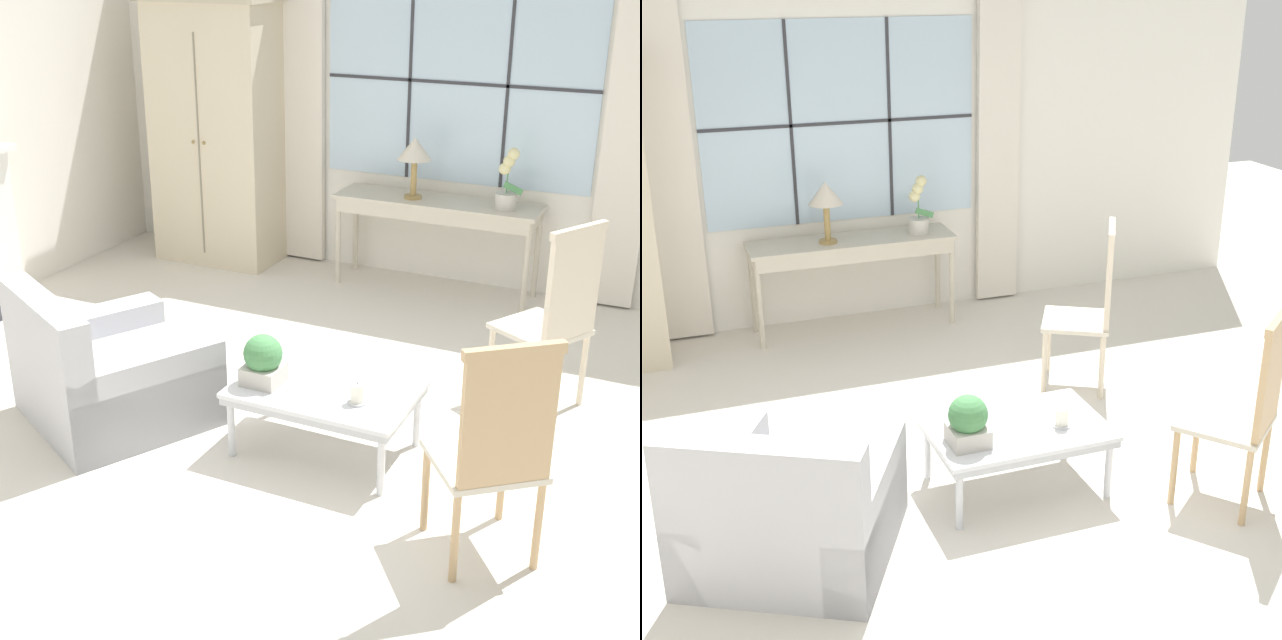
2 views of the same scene
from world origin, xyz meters
TOP-DOWN VIEW (x-y plane):
  - ground_plane at (0.00, 0.00)m, footprint 14.00×14.00m
  - wall_back_windowed at (0.00, 3.02)m, footprint 7.20×0.14m
  - armoire at (-1.95, 2.67)m, footprint 1.09×0.62m
  - console_table at (-0.02, 2.72)m, footprint 1.59×0.44m
  - table_lamp at (-0.21, 2.68)m, footprint 0.26×0.26m
  - potted_orchid at (0.51, 2.69)m, footprint 0.20×0.16m
  - armchair_upholstered at (-1.03, -0.07)m, footprint 1.26×1.25m
  - side_chair_wooden at (1.23, 1.13)m, footprint 0.60×0.60m
  - accent_chair_wooden at (1.30, -0.43)m, footprint 0.62×0.62m
  - coffee_table at (0.24, 0.12)m, footprint 0.96×0.62m
  - potted_plant_small at (-0.08, 0.03)m, footprint 0.21×0.21m
  - pillar_candle at (0.46, 0.04)m, footprint 0.10×0.10m

SIDE VIEW (x-z plane):
  - ground_plane at x=0.00m, z-range 0.00..0.00m
  - armchair_upholstered at x=-1.03m, z-range -0.15..0.67m
  - coffee_table at x=0.24m, z-range 0.15..0.53m
  - pillar_candle at x=0.46m, z-range 0.37..0.49m
  - potted_plant_small at x=-0.08m, z-range 0.38..0.66m
  - accent_chair_wooden at x=1.30m, z-range 0.06..1.16m
  - side_chair_wooden at x=1.23m, z-range 0.06..1.20m
  - console_table at x=-0.02m, z-range 0.28..1.01m
  - potted_orchid at x=0.51m, z-range 0.68..1.14m
  - table_lamp at x=-0.21m, z-range 0.86..1.33m
  - armoire at x=-1.95m, z-range 0.01..2.19m
  - wall_back_windowed at x=0.00m, z-range -0.01..2.79m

